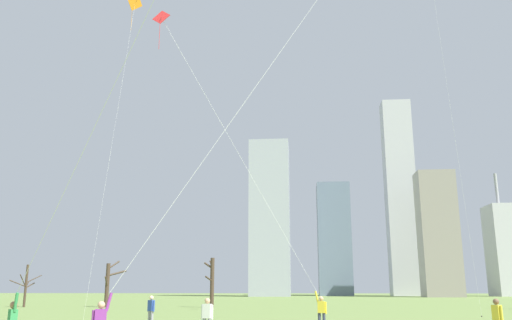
# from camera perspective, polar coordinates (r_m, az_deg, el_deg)

# --- Properties ---
(kite_flyer_far_back_red) EXTENTS (9.04, 1.15, 16.84)m
(kite_flyer_far_back_red) POSITION_cam_1_polar(r_m,az_deg,el_deg) (26.17, 3.85, -10.31)
(kite_flyer_far_back_red) COLOR #33384C
(kite_flyer_far_back_red) RESTS_ON ground
(kite_flyer_midfield_left_white) EXTENTS (10.35, 3.99, 17.83)m
(kite_flyer_midfield_left_white) POSITION_cam_1_polar(r_m,az_deg,el_deg) (17.24, -9.33, -6.69)
(kite_flyer_midfield_left_white) COLOR #726656
(kite_flyer_midfield_left_white) RESTS_ON ground
(kite_flyer_foreground_left_yellow) EXTENTS (10.40, 9.24, 16.00)m
(kite_flyer_foreground_left_yellow) POSITION_cam_1_polar(r_m,az_deg,el_deg) (15.25, -19.93, -4.96)
(kite_flyer_foreground_left_yellow) COLOR black
(kite_flyer_foreground_left_yellow) RESTS_ON ground
(bystander_far_off_by_trees) EXTENTS (0.44, 0.36, 1.62)m
(bystander_far_off_by_trees) POSITION_cam_1_polar(r_m,az_deg,el_deg) (29.00, -11.26, -15.56)
(bystander_far_off_by_trees) COLOR gray
(bystander_far_off_by_trees) RESTS_ON ground
(bystander_strolling_midfield) EXTENTS (0.49, 0.29, 1.62)m
(bystander_strolling_midfield) POSITION_cam_1_polar(r_m,az_deg,el_deg) (21.68, -5.30, -16.48)
(bystander_strolling_midfield) COLOR gray
(bystander_strolling_midfield) RESTS_ON ground
(bystander_watching_nearby) EXTENTS (0.33, 0.47, 1.62)m
(bystander_watching_nearby) POSITION_cam_1_polar(r_m,az_deg,el_deg) (22.23, 24.61, -15.28)
(bystander_watching_nearby) COLOR #33384C
(bystander_watching_nearby) RESTS_ON ground
(distant_kite_high_overhead_orange) EXTENTS (1.34, 3.54, 22.43)m
(distant_kite_high_overhead_orange) POSITION_cam_1_polar(r_m,az_deg,el_deg) (39.49, -13.23, 14.21)
(distant_kite_high_overhead_orange) COLOR orange
(distant_kite_high_overhead_orange) RESTS_ON ground
(distant_kite_drifting_right_pink) EXTENTS (2.52, 2.15, 29.19)m
(distant_kite_drifting_right_pink) POSITION_cam_1_polar(r_m,az_deg,el_deg) (46.11, 18.69, 15.87)
(distant_kite_drifting_right_pink) COLOR pink
(distant_kite_drifting_right_pink) RESTS_ON ground
(bare_tree_rightmost) EXTENTS (1.19, 2.21, 5.19)m
(bare_tree_rightmost) POSITION_cam_1_polar(r_m,az_deg,el_deg) (58.29, -4.78, -12.89)
(bare_tree_rightmost) COLOR #423326
(bare_tree_rightmost) RESTS_ON ground
(bare_tree_far_right_edge) EXTENTS (2.28, 2.53, 5.00)m
(bare_tree_far_right_edge) POSITION_cam_1_polar(r_m,az_deg,el_deg) (61.39, -15.63, -12.62)
(bare_tree_far_right_edge) COLOR #423326
(bare_tree_far_right_edge) RESTS_ON ground
(bare_tree_center) EXTENTS (2.42, 3.64, 4.52)m
(bare_tree_center) POSITION_cam_1_polar(r_m,az_deg,el_deg) (64.47, -23.55, -12.24)
(bare_tree_center) COLOR #423326
(bare_tree_center) RESTS_ON ground
(skyline_tall_tower) EXTENTS (7.80, 6.01, 53.66)m
(skyline_tall_tower) POSITION_cam_1_polar(r_m,az_deg,el_deg) (150.85, 15.30, -3.69)
(skyline_tall_tower) COLOR #B2B2B7
(skyline_tall_tower) RESTS_ON ground
(skyline_mid_tower_left) EXTENTS (10.11, 10.19, 39.22)m
(skyline_mid_tower_left) POSITION_cam_1_polar(r_m,az_deg,el_deg) (136.57, 1.51, -6.23)
(skyline_mid_tower_left) COLOR #9EA3AD
(skyline_mid_tower_left) RESTS_ON ground
(skyline_slender_spire) EXTENTS (8.53, 6.62, 29.06)m
(skyline_slender_spire) POSITION_cam_1_polar(r_m,az_deg,el_deg) (131.66, 19.04, -7.45)
(skyline_slender_spire) COLOR gray
(skyline_slender_spire) RESTS_ON ground
(skyline_wide_slab) EXTENTS (8.91, 9.96, 30.49)m
(skyline_wide_slab) POSITION_cam_1_polar(r_m,az_deg,el_deg) (149.54, 8.41, -8.42)
(skyline_wide_slab) COLOR slate
(skyline_wide_slab) RESTS_ON ground
(skyline_mid_tower_right) EXTENTS (6.39, 9.46, 31.49)m
(skyline_mid_tower_right) POSITION_cam_1_polar(r_m,az_deg,el_deg) (150.89, 25.10, -8.76)
(skyline_mid_tower_right) COLOR #B2B2B7
(skyline_mid_tower_right) RESTS_ON ground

